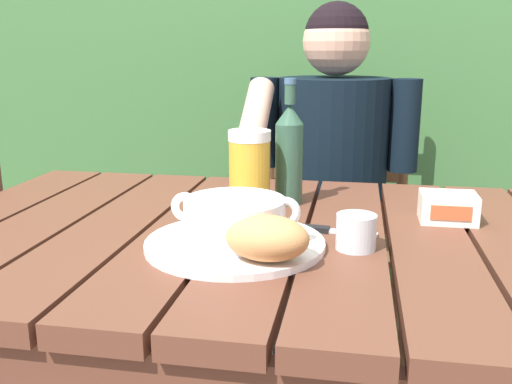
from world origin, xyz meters
TOP-DOWN VIEW (x-y plane):
  - dining_table at (0.00, 0.00)m, footprint 1.30×0.82m
  - hedge_backdrop at (-0.10, 1.47)m, footprint 4.10×0.98m
  - chair_near_diner at (0.09, 0.85)m, footprint 0.50×0.44m
  - person_eating at (0.09, 0.65)m, footprint 0.48×0.47m
  - serving_plate at (-0.03, -0.10)m, footprint 0.30×0.30m
  - soup_bowl at (-0.03, -0.10)m, footprint 0.22×0.17m
  - bread_roll at (0.03, -0.18)m, footprint 0.13×0.11m
  - beer_glass at (-0.05, 0.13)m, footprint 0.09×0.09m
  - beer_bottle at (0.02, 0.19)m, footprint 0.06×0.06m
  - water_glass_small at (0.16, -0.07)m, footprint 0.07×0.07m
  - butter_tub at (0.33, 0.11)m, footprint 0.10×0.08m
  - table_knife at (0.11, 0.00)m, footprint 0.15×0.04m

SIDE VIEW (x-z plane):
  - chair_near_diner at x=0.09m, z-range 0.00..0.96m
  - dining_table at x=0.00m, z-range 0.27..1.02m
  - person_eating at x=0.09m, z-range 0.11..1.30m
  - table_knife at x=0.11m, z-range 0.74..0.75m
  - serving_plate at x=-0.03m, z-range 0.74..0.75m
  - butter_tub at x=0.33m, z-range 0.74..0.80m
  - water_glass_small at x=0.16m, z-range 0.74..0.80m
  - bread_roll at x=0.03m, z-range 0.75..0.82m
  - soup_bowl at x=-0.03m, z-range 0.75..0.83m
  - beer_glass at x=-0.05m, z-range 0.74..0.91m
  - beer_bottle at x=0.02m, z-range 0.72..0.98m
  - hedge_backdrop at x=-0.10m, z-range -0.13..2.57m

